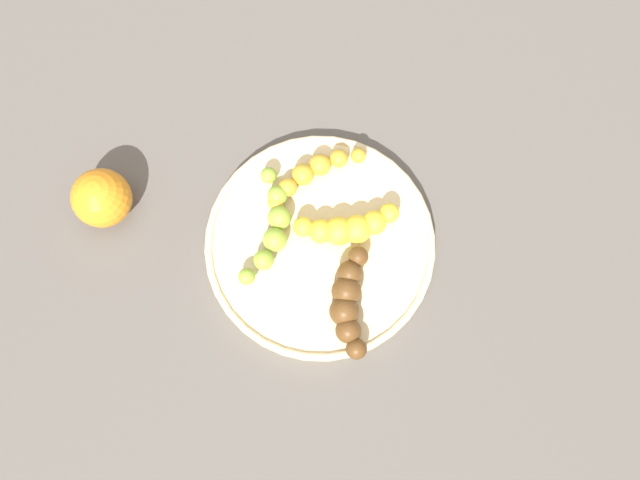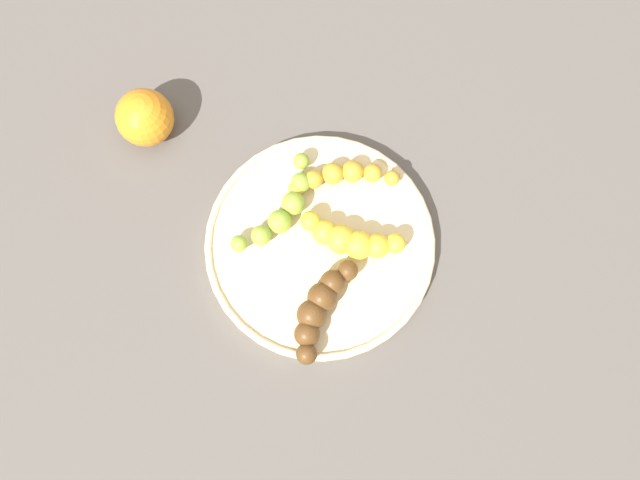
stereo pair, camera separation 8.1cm
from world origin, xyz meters
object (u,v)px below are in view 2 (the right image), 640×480
at_px(fruit_bowl, 320,245).
at_px(banana_yellow, 351,240).
at_px(banana_green, 282,209).
at_px(banana_spotted, 343,175).
at_px(orange_fruit, 145,118).
at_px(banana_overripe, 319,308).

bearing_deg(fruit_bowl, banana_yellow, 88.46).
bearing_deg(banana_green, banana_spotted, 65.61).
relative_size(banana_yellow, orange_fruit, 1.72).
distance_m(fruit_bowl, banana_spotted, 0.09).
height_order(fruit_bowl, banana_overripe, banana_overripe).
bearing_deg(fruit_bowl, banana_spotted, 158.88).
relative_size(fruit_bowl, banana_spotted, 2.06).
bearing_deg(banana_yellow, orange_fruit, -106.35).
height_order(banana_spotted, orange_fruit, orange_fruit).
relative_size(fruit_bowl, banana_yellow, 2.26).
relative_size(fruit_bowl, banana_overripe, 2.35).
relative_size(banana_yellow, banana_spotted, 0.91).
xyz_separation_m(banana_overripe, banana_yellow, (-0.08, 0.04, -0.00)).
bearing_deg(orange_fruit, banana_overripe, 40.33).
xyz_separation_m(banana_green, banana_spotted, (-0.04, 0.08, -0.00)).
bearing_deg(banana_spotted, fruit_bowl, 154.50).
xyz_separation_m(banana_green, banana_overripe, (0.13, 0.04, 0.00)).
xyz_separation_m(banana_green, banana_yellow, (0.04, 0.09, 0.00)).
bearing_deg(banana_spotted, banana_green, 113.84).
height_order(fruit_bowl, banana_spotted, banana_spotted).
xyz_separation_m(banana_yellow, orange_fruit, (-0.17, -0.26, 0.00)).
distance_m(banana_green, banana_overripe, 0.13).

